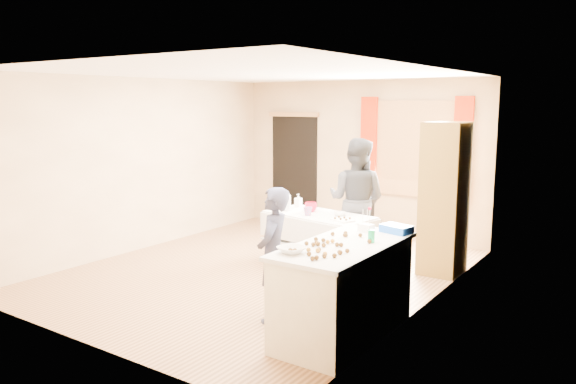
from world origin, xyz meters
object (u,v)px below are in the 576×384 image
Objects in this scene: counter at (344,290)px; woman at (356,200)px; cabinet at (444,199)px; party_table at (319,236)px; chair at (358,232)px; girl at (273,255)px.

counter is 2.69m from woman.
party_table is at bearing -152.76° from cabinet.
counter is 1.55× the size of chair.
chair is (0.08, 1.00, -0.13)m from party_table.
party_table is at bearing -115.45° from chair.
cabinet is at bearing 87.73° from counter.
cabinet is 1.20× the size of counter.
counter is 2.23m from party_table.
girl is 0.80× the size of woman.
cabinet is at bearing 142.37° from girl.
counter is 3.06m from chair.
girl reaches higher than counter.
woman reaches higher than girl.
chair is 0.61× the size of woman.
woman is (-1.12, 2.41, 0.42)m from counter.
woman is at bearing 168.95° from girl.
cabinet is 1.23m from woman.
cabinet is 1.55m from chair.
girl is (0.48, -2.84, 0.38)m from chair.
girl is at bearing -101.11° from chair.
cabinet is 2.75m from girl.
woman is (-1.22, -0.11, -0.12)m from cabinet.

